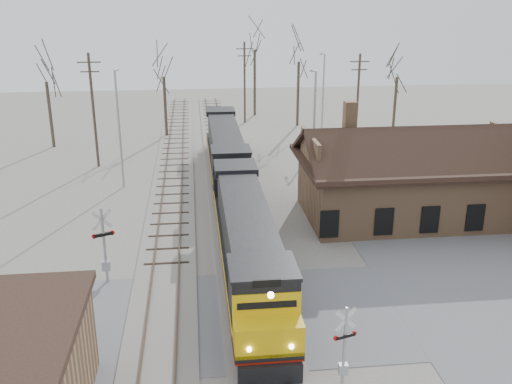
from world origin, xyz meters
TOP-DOWN VIEW (x-y plane):
  - ground at (0.00, 0.00)m, footprint 140.00×140.00m
  - road at (0.00, 0.00)m, footprint 60.00×9.00m
  - track_main at (0.00, 15.00)m, footprint 3.40×90.00m
  - track_siding at (-4.50, 15.00)m, footprint 3.40×90.00m
  - depot at (11.99, 12.00)m, footprint 15.20×9.31m
  - locomotive_lead at (0.00, 3.48)m, footprint 2.80×18.77m
  - locomotive_trailing at (0.00, 22.52)m, footprint 2.80×18.77m
  - crossbuck_near at (2.86, -5.58)m, footprint 1.00×0.37m
  - crossbuck_far at (-7.61, 4.36)m, footprint 1.16×0.55m
  - streetlight_a at (-8.44, 20.72)m, footprint 0.25×2.04m
  - streetlight_b at (7.09, 20.73)m, footprint 0.25×2.04m
  - streetlight_c at (11.09, 35.10)m, footprint 0.25×2.04m
  - utility_pole_a at (-11.31, 26.75)m, footprint 2.00×0.24m
  - utility_pole_b at (3.58, 43.65)m, footprint 2.00×0.24m
  - utility_pole_c at (14.16, 32.59)m, footprint 2.00×0.24m
  - tree_a at (-16.89, 34.41)m, footprint 4.39×4.39m
  - tree_b at (-5.59, 37.69)m, footprint 4.30×4.30m
  - tree_c at (5.26, 47.97)m, footprint 5.49×5.49m
  - tree_d at (9.62, 41.47)m, footprint 4.93×4.93m
  - tree_e at (19.17, 35.33)m, footprint 4.25×4.25m

SIDE VIEW (x-z plane):
  - ground at x=0.00m, z-range 0.00..0.00m
  - road at x=0.00m, z-range 0.00..0.03m
  - track_main at x=0.00m, z-range -0.05..0.19m
  - track_siding at x=-4.50m, z-range -0.05..0.19m
  - crossbuck_near at x=2.86m, z-range -0.08..3.50m
  - crossbuck_far at x=-7.61m, z-range -0.15..4.15m
  - locomotive_trailing at x=0.00m, z-range 0.22..4.16m
  - locomotive_lead at x=0.00m, z-range 0.11..4.27m
  - depot at x=11.99m, z-range -1.54..6.36m
  - utility_pole_c at x=14.16m, z-range 0.22..9.37m
  - utility_pole_b at x=3.58m, z-range 0.22..9.74m
  - streetlight_c at x=11.09m, z-range 0.54..9.47m
  - streetlight_b at x=7.09m, z-range 0.54..9.60m
  - streetlight_a at x=-8.44m, z-range 0.54..9.89m
  - utility_pole_a at x=-11.31m, z-range 0.23..10.29m
  - tree_e at x=19.17m, z-range 2.21..12.62m
  - tree_b at x=-5.59m, z-range 2.23..12.77m
  - tree_a at x=-16.89m, z-range 2.28..13.04m
  - tree_d at x=9.62m, z-range 2.57..14.66m
  - tree_c at x=5.26m, z-range 2.86..16.32m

